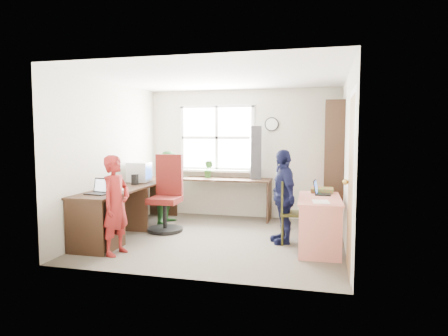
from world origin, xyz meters
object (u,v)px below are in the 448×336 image
object	(u,v)px
bookshelf	(333,168)
person_red	(116,205)
swivel_chair	(167,198)
wooden_chair	(290,209)
l_desk	(131,208)
person_navy	(283,196)
laptop_left	(100,190)
cd_tower	(256,153)
crt_monitor	(139,172)
laptop_right	(320,191)
potted_plant	(208,169)
person_green	(170,187)
right_desk	(319,212)

from	to	relation	value
bookshelf	person_red	xyz separation A→B (m)	(-2.78, -2.25, -0.35)
swivel_chair	wooden_chair	xyz separation A→B (m)	(2.02, -0.27, -0.04)
l_desk	wooden_chair	xyz separation A→B (m)	(2.34, 0.33, 0.04)
wooden_chair	person_navy	size ratio (longest dim) A/B	0.67
person_red	laptop_left	bearing A→B (deg)	65.60
person_red	person_navy	bearing A→B (deg)	-52.97
l_desk	person_red	world-z (taller)	person_red
bookshelf	cd_tower	world-z (taller)	bookshelf
person_navy	crt_monitor	bearing A→B (deg)	-124.09
person_navy	l_desk	bearing A→B (deg)	-105.43
wooden_chair	person_navy	distance (m)	0.21
bookshelf	person_red	size ratio (longest dim) A/B	1.61
laptop_right	potted_plant	xyz separation A→B (m)	(-2.05, 1.28, 0.16)
wooden_chair	laptop_left	size ratio (longest dim) A/B	2.65
laptop_left	laptop_right	distance (m)	3.12
cd_tower	person_red	distance (m)	2.96
bookshelf	laptop_left	bearing A→B (deg)	-147.68
l_desk	potted_plant	xyz separation A→B (m)	(0.71, 1.73, 0.46)
laptop_right	person_green	bearing A→B (deg)	79.25
l_desk	wooden_chair	distance (m)	2.36
l_desk	person_green	size ratio (longest dim) A/B	2.32
laptop_left	person_red	distance (m)	0.48
l_desk	person_green	bearing A→B (deg)	80.78
laptop_right	potted_plant	world-z (taller)	potted_plant
swivel_chair	potted_plant	distance (m)	1.25
swivel_chair	wooden_chair	distance (m)	2.03
swivel_chair	laptop_left	size ratio (longest dim) A/B	3.60
l_desk	wooden_chair	size ratio (longest dim) A/B	3.24
swivel_chair	cd_tower	world-z (taller)	cd_tower
right_desk	laptop_left	bearing A→B (deg)	-169.28
bookshelf	person_navy	xyz separation A→B (m)	(-0.72, -1.15, -0.32)
crt_monitor	person_green	bearing A→B (deg)	34.89
swivel_chair	person_navy	size ratio (longest dim) A/B	0.91
potted_plant	person_red	world-z (taller)	person_red
bookshelf	laptop_right	distance (m)	1.07
l_desk	cd_tower	bearing A→B (deg)	47.77
cd_tower	person_red	world-z (taller)	cd_tower
laptop_right	cd_tower	xyz separation A→B (m)	(-1.17, 1.31, 0.48)
bookshelf	crt_monitor	world-z (taller)	bookshelf
laptop_left	l_desk	bearing A→B (deg)	78.45
laptop_right	person_green	distance (m)	2.67
person_red	l_desk	bearing A→B (deg)	22.13
laptop_right	potted_plant	size ratio (longest dim) A/B	0.96
swivel_chair	wooden_chair	size ratio (longest dim) A/B	1.35
cd_tower	crt_monitor	bearing A→B (deg)	-168.01
right_desk	laptop_right	bearing A→B (deg)	87.14
person_red	person_navy	xyz separation A→B (m)	(2.06, 1.10, 0.03)
right_desk	person_navy	distance (m)	0.57
swivel_chair	cd_tower	bearing A→B (deg)	41.16
bookshelf	crt_monitor	size ratio (longest dim) A/B	5.74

